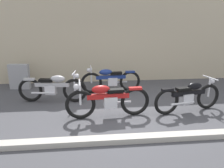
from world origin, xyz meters
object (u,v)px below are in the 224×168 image
object	(u,v)px
motorcycle_blue	(110,80)
motorcycle_black	(189,96)
stone_marker	(19,77)
motorcycle_silver	(53,88)
helmet	(181,91)
motorcycle_red	(108,100)

from	to	relation	value
motorcycle_blue	motorcycle_black	bearing A→B (deg)	132.09
stone_marker	motorcycle_silver	xyz separation A→B (m)	(1.41, -1.51, -0.00)
motorcycle_black	motorcycle_blue	xyz separation A→B (m)	(-1.96, 1.92, 0.00)
helmet	motorcycle_black	bearing A→B (deg)	-105.05
motorcycle_red	motorcycle_blue	size ratio (longest dim) A/B	1.05
motorcycle_black	motorcycle_blue	size ratio (longest dim) A/B	0.98
helmet	motorcycle_black	xyz separation A→B (m)	(-0.35, -1.30, 0.30)
motorcycle_silver	motorcycle_red	bearing A→B (deg)	-31.92
motorcycle_silver	motorcycle_blue	bearing A→B (deg)	30.27
stone_marker	helmet	size ratio (longest dim) A/B	3.07
motorcycle_black	motorcycle_blue	world-z (taller)	motorcycle_blue
helmet	motorcycle_blue	distance (m)	2.41
stone_marker	motorcycle_red	distance (m)	4.08
stone_marker	motorcycle_silver	size ratio (longest dim) A/B	0.44
motorcycle_red	motorcycle_black	world-z (taller)	motorcycle_red
motorcycle_blue	motorcycle_silver	bearing A→B (deg)	19.21
motorcycle_red	motorcycle_silver	bearing A→B (deg)	-43.27
motorcycle_blue	stone_marker	bearing A→B (deg)	-16.41
stone_marker	motorcycle_black	xyz separation A→B (m)	(5.21, -2.66, -0.01)
motorcycle_red	motorcycle_silver	distance (m)	2.02
motorcycle_silver	motorcycle_blue	distance (m)	1.99
helmet	motorcycle_red	bearing A→B (deg)	-150.96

